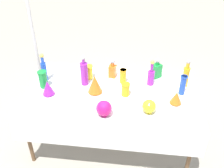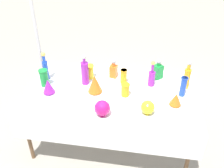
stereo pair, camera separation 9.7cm
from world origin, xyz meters
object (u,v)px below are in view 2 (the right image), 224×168
tall_bottle_3 (152,77)px  slender_vase_1 (44,77)px  fluted_vase_0 (176,99)px  square_decanter_0 (158,70)px  slender_vase_2 (124,76)px  square_decanter_1 (114,70)px  tall_bottle_2 (45,68)px  tall_bottle_0 (85,72)px  round_bowl_0 (148,107)px  fluted_vase_2 (95,84)px  canopy_pole (39,48)px  slender_vase_0 (90,71)px  slender_vase_3 (183,86)px  tall_bottle_1 (187,77)px  fluted_vase_1 (48,86)px  round_bowl_1 (102,108)px  slender_vase_4 (125,89)px

tall_bottle_3 → slender_vase_1: (-1.26, -0.21, -0.01)m
tall_bottle_3 → fluted_vase_0: 0.44m
square_decanter_0 → slender_vase_2: square_decanter_0 is taller
square_decanter_1 → fluted_vase_0: 0.88m
tall_bottle_2 → square_decanter_1: (0.82, 0.18, -0.05)m
tall_bottle_0 → round_bowl_0: 0.89m
fluted_vase_2 → round_bowl_0: fluted_vase_2 is taller
slender_vase_2 → canopy_pole: bearing=159.4°
fluted_vase_0 → canopy_pole: size_ratio=0.06×
tall_bottle_2 → round_bowl_0: (1.27, -0.47, -0.08)m
tall_bottle_3 → slender_vase_0: 0.77m
slender_vase_0 → canopy_pole: size_ratio=0.08×
slender_vase_2 → slender_vase_3: size_ratio=0.75×
tall_bottle_0 → fluted_vase_0: tall_bottle_0 is taller
tall_bottle_2 → fluted_vase_0: size_ratio=2.47×
fluted_vase_2 → tall_bottle_1: bearing=13.6°
slender_vase_2 → fluted_vase_1: same height
slender_vase_0 → fluted_vase_0: size_ratio=1.19×
fluted_vase_0 → slender_vase_0: bearing=159.2°
tall_bottle_1 → canopy_pole: 2.07m
fluted_vase_0 → fluted_vase_1: size_ratio=0.83×
slender_vase_1 → slender_vase_3: bearing=1.8°
tall_bottle_0 → tall_bottle_2: (-0.50, 0.02, -0.00)m
tall_bottle_2 → tall_bottle_0: bearing=-2.6°
slender_vase_0 → slender_vase_2: size_ratio=0.99×
slender_vase_2 → canopy_pole: size_ratio=0.08×
square_decanter_0 → round_bowl_0: (-0.10, -0.71, -0.03)m
slender_vase_0 → fluted_vase_2: fluted_vase_2 is taller
fluted_vase_0 → round_bowl_0: size_ratio=0.99×
slender_vase_0 → round_bowl_1: bearing=-66.8°
fluted_vase_2 → round_bowl_1: fluted_vase_2 is taller
tall_bottle_1 → square_decanter_0: tall_bottle_1 is taller
tall_bottle_2 → slender_vase_2: size_ratio=2.06×
square_decanter_1 → round_bowl_1: square_decanter_1 is taller
slender_vase_4 → fluted_vase_1: fluted_vase_1 is taller
slender_vase_0 → fluted_vase_2: size_ratio=0.81×
tall_bottle_1 → canopy_pole: size_ratio=0.15×
tall_bottle_0 → fluted_vase_1: size_ratio=2.16×
tall_bottle_0 → tall_bottle_2: size_ratio=1.05×
tall_bottle_0 → square_decanter_1: bearing=33.1°
tall_bottle_3 → slender_vase_2: 0.34m
tall_bottle_1 → round_bowl_0: tall_bottle_1 is taller
slender_vase_3 → round_bowl_0: slender_vase_3 is taller
tall_bottle_0 → fluted_vase_0: (1.06, -0.26, -0.08)m
tall_bottle_1 → round_bowl_1: bearing=-144.0°
slender_vase_1 → slender_vase_3: 1.62m
slender_vase_1 → slender_vase_2: slender_vase_1 is taller
tall_bottle_2 → fluted_vase_1: (0.14, -0.28, -0.06)m
slender_vase_2 → tall_bottle_0: bearing=-168.6°
tall_bottle_3 → fluted_vase_2: tall_bottle_3 is taller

